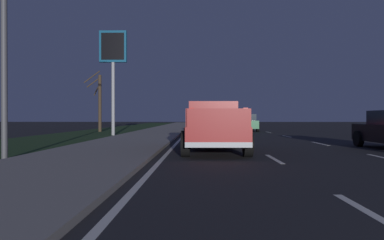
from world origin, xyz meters
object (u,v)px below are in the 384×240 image
at_px(sedan_red, 206,124).
at_px(street_light_near, 14,9).
at_px(sedan_green, 245,123).
at_px(gas_price_sign, 113,57).
at_px(pickup_truck, 213,127).
at_px(bare_tree_far, 99,101).

bearing_deg(sedan_red, street_light_near, 160.92).
xyz_separation_m(sedan_green, gas_price_sign, (-7.71, 10.14, 4.73)).
xyz_separation_m(pickup_truck, sedan_red, (14.20, 0.07, -0.13)).
distance_m(pickup_truck, bare_tree_far, 20.23).
distance_m(gas_price_sign, street_light_near, 14.64).
height_order(sedan_green, gas_price_sign, gas_price_sign).
bearing_deg(bare_tree_far, street_light_near, -171.07).
bearing_deg(gas_price_sign, pickup_truck, -150.30).
distance_m(street_light_near, bare_tree_far, 21.25).
xyz_separation_m(sedan_red, street_light_near, (-17.25, 5.97, 3.73)).
bearing_deg(gas_price_sign, bare_tree_far, 23.42).
bearing_deg(street_light_near, bare_tree_far, 8.93).
xyz_separation_m(sedan_green, sedan_red, (-5.06, 3.62, 0.00)).
relative_size(sedan_green, street_light_near, 0.60).
relative_size(street_light_near, bare_tree_far, 1.39).
relative_size(sedan_green, bare_tree_far, 0.83).
height_order(gas_price_sign, street_light_near, street_light_near).
bearing_deg(sedan_green, street_light_near, 156.75).
distance_m(sedan_green, street_light_near, 24.56).
xyz_separation_m(pickup_truck, bare_tree_far, (17.86, 9.32, 1.76)).
relative_size(sedan_red, bare_tree_far, 0.83).
bearing_deg(sedan_green, gas_price_sign, 127.24).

